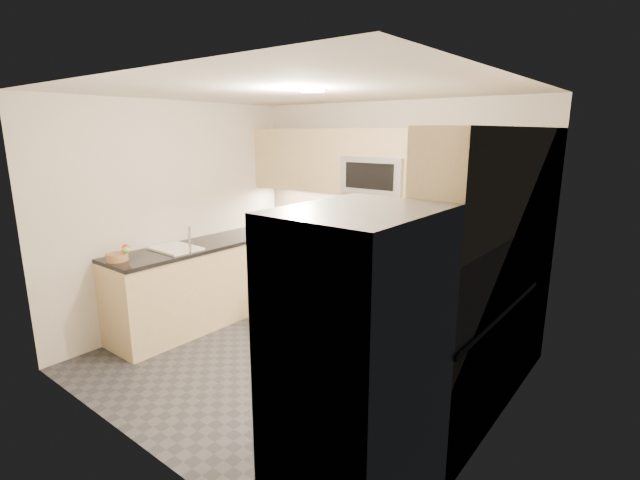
% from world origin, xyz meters
% --- Properties ---
extents(floor, '(3.60, 3.20, 0.00)m').
position_xyz_m(floor, '(0.00, 0.00, 0.00)').
color(floor, '#232428').
rests_on(floor, ground).
extents(ceiling, '(3.60, 3.20, 0.02)m').
position_xyz_m(ceiling, '(0.00, 0.00, 2.50)').
color(ceiling, beige).
rests_on(ceiling, wall_back).
extents(wall_back, '(3.60, 0.02, 2.50)m').
position_xyz_m(wall_back, '(0.00, 1.60, 1.25)').
color(wall_back, beige).
rests_on(wall_back, floor).
extents(wall_front, '(3.60, 0.02, 2.50)m').
position_xyz_m(wall_front, '(0.00, -1.60, 1.25)').
color(wall_front, beige).
rests_on(wall_front, floor).
extents(wall_left, '(0.02, 3.20, 2.50)m').
position_xyz_m(wall_left, '(-1.80, 0.00, 1.25)').
color(wall_left, beige).
rests_on(wall_left, floor).
extents(wall_right, '(0.02, 3.20, 2.50)m').
position_xyz_m(wall_right, '(1.80, 0.00, 1.25)').
color(wall_right, beige).
rests_on(wall_right, floor).
extents(base_cab_back_left, '(1.42, 0.60, 0.90)m').
position_xyz_m(base_cab_back_left, '(-1.09, 1.30, 0.45)').
color(base_cab_back_left, tan).
rests_on(base_cab_back_left, floor).
extents(base_cab_back_right, '(1.42, 0.60, 0.90)m').
position_xyz_m(base_cab_back_right, '(1.09, 1.30, 0.45)').
color(base_cab_back_right, tan).
rests_on(base_cab_back_right, floor).
extents(base_cab_right, '(0.60, 1.70, 0.90)m').
position_xyz_m(base_cab_right, '(1.50, 0.15, 0.45)').
color(base_cab_right, tan).
rests_on(base_cab_right, floor).
extents(base_cab_peninsula, '(0.60, 2.00, 0.90)m').
position_xyz_m(base_cab_peninsula, '(-1.50, 0.00, 0.45)').
color(base_cab_peninsula, tan).
rests_on(base_cab_peninsula, floor).
extents(countertop_back_left, '(1.42, 0.63, 0.04)m').
position_xyz_m(countertop_back_left, '(-1.09, 1.30, 0.92)').
color(countertop_back_left, black).
rests_on(countertop_back_left, base_cab_back_left).
extents(countertop_back_right, '(1.42, 0.63, 0.04)m').
position_xyz_m(countertop_back_right, '(1.09, 1.30, 0.92)').
color(countertop_back_right, black).
rests_on(countertop_back_right, base_cab_back_right).
extents(countertop_right, '(0.63, 1.70, 0.04)m').
position_xyz_m(countertop_right, '(1.50, 0.15, 0.92)').
color(countertop_right, black).
rests_on(countertop_right, base_cab_right).
extents(countertop_peninsula, '(0.63, 2.00, 0.04)m').
position_xyz_m(countertop_peninsula, '(-1.50, 0.00, 0.92)').
color(countertop_peninsula, black).
rests_on(countertop_peninsula, base_cab_peninsula).
extents(upper_cab_back, '(3.60, 0.35, 0.75)m').
position_xyz_m(upper_cab_back, '(0.00, 1.43, 1.83)').
color(upper_cab_back, tan).
rests_on(upper_cab_back, wall_back).
extents(upper_cab_right, '(0.35, 1.95, 0.75)m').
position_xyz_m(upper_cab_right, '(1.62, 0.28, 1.83)').
color(upper_cab_right, tan).
rests_on(upper_cab_right, wall_right).
extents(backsplash_back, '(3.60, 0.01, 0.51)m').
position_xyz_m(backsplash_back, '(0.00, 1.60, 1.20)').
color(backsplash_back, tan).
rests_on(backsplash_back, wall_back).
extents(backsplash_right, '(0.01, 2.30, 0.51)m').
position_xyz_m(backsplash_right, '(1.80, 0.45, 1.20)').
color(backsplash_right, tan).
rests_on(backsplash_right, wall_right).
extents(gas_range, '(0.76, 0.65, 0.91)m').
position_xyz_m(gas_range, '(0.00, 1.28, 0.46)').
color(gas_range, '#ACB1B5').
rests_on(gas_range, floor).
extents(range_cooktop, '(0.76, 0.65, 0.03)m').
position_xyz_m(range_cooktop, '(0.00, 1.28, 0.92)').
color(range_cooktop, black).
rests_on(range_cooktop, gas_range).
extents(oven_door_glass, '(0.62, 0.02, 0.45)m').
position_xyz_m(oven_door_glass, '(0.00, 0.95, 0.45)').
color(oven_door_glass, black).
rests_on(oven_door_glass, gas_range).
extents(oven_handle, '(0.60, 0.02, 0.02)m').
position_xyz_m(oven_handle, '(0.00, 0.93, 0.72)').
color(oven_handle, '#B2B5BA').
rests_on(oven_handle, gas_range).
extents(microwave, '(0.76, 0.40, 0.40)m').
position_xyz_m(microwave, '(0.00, 1.40, 1.70)').
color(microwave, '#97999F').
rests_on(microwave, upper_cab_back).
extents(microwave_door, '(0.60, 0.01, 0.28)m').
position_xyz_m(microwave_door, '(0.00, 1.20, 1.70)').
color(microwave_door, black).
rests_on(microwave_door, microwave).
extents(refrigerator, '(0.70, 0.90, 1.80)m').
position_xyz_m(refrigerator, '(1.45, -1.15, 0.90)').
color(refrigerator, gray).
rests_on(refrigerator, floor).
extents(fridge_handle_left, '(0.02, 0.02, 1.20)m').
position_xyz_m(fridge_handle_left, '(1.08, -1.33, 0.95)').
color(fridge_handle_left, '#B2B5BA').
rests_on(fridge_handle_left, refrigerator).
extents(fridge_handle_right, '(0.02, 0.02, 1.20)m').
position_xyz_m(fridge_handle_right, '(1.08, -0.97, 0.95)').
color(fridge_handle_right, '#B2B5BA').
rests_on(fridge_handle_right, refrigerator).
extents(sink_basin, '(0.52, 0.38, 0.16)m').
position_xyz_m(sink_basin, '(-1.50, -0.25, 0.88)').
color(sink_basin, white).
rests_on(sink_basin, base_cab_peninsula).
extents(faucet, '(0.03, 0.03, 0.28)m').
position_xyz_m(faucet, '(-1.24, -0.25, 1.08)').
color(faucet, silver).
rests_on(faucet, countertop_peninsula).
extents(utensil_bowl, '(0.37, 0.37, 0.17)m').
position_xyz_m(utensil_bowl, '(1.44, 1.22, 1.02)').
color(utensil_bowl, '#529E43').
rests_on(utensil_bowl, countertop_back_right).
extents(cutting_board, '(0.52, 0.43, 0.01)m').
position_xyz_m(cutting_board, '(-0.60, 1.35, 0.95)').
color(cutting_board, '#E74015').
rests_on(cutting_board, countertop_back_left).
extents(fruit_basket, '(0.25, 0.25, 0.07)m').
position_xyz_m(fruit_basket, '(-1.55, -0.87, 0.98)').
color(fruit_basket, '#A77A4E').
rests_on(fruit_basket, countertop_peninsula).
extents(fruit_apple, '(0.07, 0.07, 0.07)m').
position_xyz_m(fruit_apple, '(-1.55, -0.78, 1.05)').
color(fruit_apple, '#9E3312').
rests_on(fruit_apple, fruit_basket).
extents(fruit_pear, '(0.06, 0.06, 0.06)m').
position_xyz_m(fruit_pear, '(-1.44, -0.83, 1.05)').
color(fruit_pear, '#6AC755').
rests_on(fruit_pear, fruit_basket).
extents(dish_towel_check, '(0.16, 0.08, 0.32)m').
position_xyz_m(dish_towel_check, '(-0.22, 0.91, 0.55)').
color(dish_towel_check, white).
rests_on(dish_towel_check, oven_handle).
extents(fruit_orange, '(0.06, 0.06, 0.06)m').
position_xyz_m(fruit_orange, '(-1.46, -0.83, 1.05)').
color(fruit_orange, orange).
rests_on(fruit_orange, fruit_basket).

